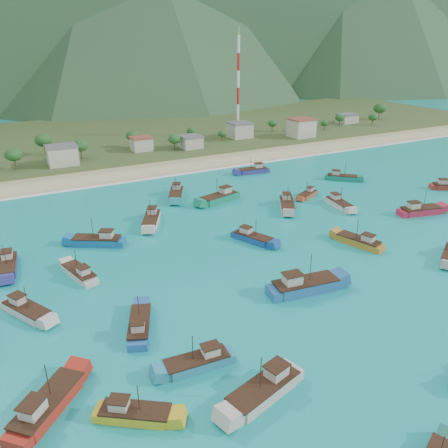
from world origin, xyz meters
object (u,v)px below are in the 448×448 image
boat_29 (448,187)px  boat_33 (198,363)px  boat_8 (98,241)px  boat_15 (287,205)px  boat_14 (265,390)px  boat_32 (47,406)px  boat_30 (26,311)px  boat_26 (176,194)px  boat_0 (140,326)px  boat_20 (253,238)px  boat_17 (220,198)px  boat_11 (307,195)px  boat_25 (80,274)px  boat_28 (342,178)px  radio_tower (238,88)px  boat_4 (253,171)px  boat_31 (420,211)px  boat_23 (304,286)px  boat_7 (152,220)px  boat_10 (359,242)px  boat_19 (8,266)px  boat_16 (134,414)px  boat_6 (339,204)px

boat_29 → boat_33: 106.31m
boat_8 → boat_15: 50.52m
boat_14 → boat_32: bearing=52.6°
boat_30 → boat_26: bearing=-164.6°
boat_14 → boat_29: boat_14 is taller
boat_29 → boat_33: (-100.12, -35.73, -0.05)m
boat_0 → boat_33: boat_0 is taller
boat_8 → boat_20: boat_8 is taller
boat_8 → boat_17: size_ratio=0.90×
boat_0 → boat_14: (9.97, -20.65, 0.15)m
boat_0 → boat_17: size_ratio=0.83×
boat_11 → boat_25: (-67.62, -16.92, 0.15)m
boat_28 → radio_tower: bearing=-137.1°
boat_0 → boat_26: 62.60m
boat_4 → boat_31: (18.77, -52.79, 0.10)m
boat_8 → boat_14: bearing=-140.5°
boat_15 → boat_23: size_ratio=0.83×
boat_28 → boat_7: bearing=-41.9°
boat_32 → boat_33: size_ratio=1.05×
boat_17 → boat_29: boat_17 is taller
boat_20 → boat_10: bearing=123.3°
boat_25 → boat_4: bearing=18.5°
boat_29 → boat_19: bearing=-61.3°
boat_17 → boat_31: bearing=-143.2°
boat_8 → boat_23: (28.46, -37.01, 0.19)m
boat_4 → boat_8: size_ratio=0.95×
boat_0 → boat_4: bearing=68.9°
boat_16 → boat_23: bearing=145.1°
boat_8 → boat_33: 46.22m
boat_23 → boat_25: boat_23 is taller
boat_14 → boat_32: (-25.00, 10.13, -0.01)m
boat_15 → boat_33: 65.54m
boat_8 → boat_30: boat_8 is taller
boat_26 → boat_4: bearing=-135.8°
boat_8 → boat_19: (-18.44, -3.08, -0.11)m
boat_15 → boat_26: 31.97m
boat_20 → boat_0: bearing=7.3°
boat_6 → boat_31: bearing=145.1°
boat_7 → boat_14: boat_14 is taller
boat_0 → boat_32: boat_32 is taller
boat_11 → boat_16: (-68.49, -54.83, 0.11)m
radio_tower → boat_28: radio_tower is taller
boat_26 → boat_29: size_ratio=1.12×
boat_10 → boat_17: 42.28m
boat_17 → boat_20: 27.50m
boat_17 → boat_33: size_ratio=1.27×
boat_8 → boat_33: bearing=-145.3°
boat_20 → boat_33: 42.33m
boat_25 → boat_26: boat_26 is taller
boat_28 → boat_33: (-77.79, -58.19, -0.03)m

